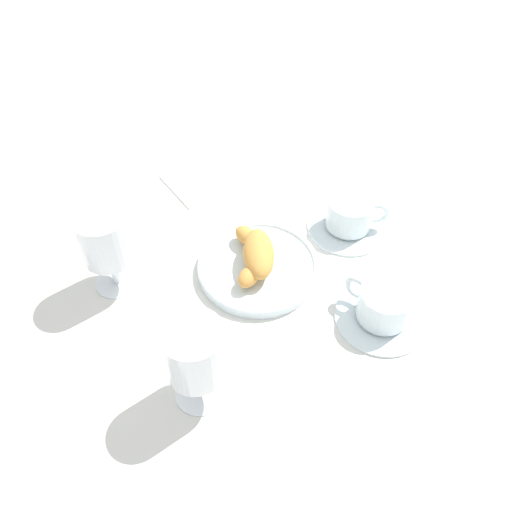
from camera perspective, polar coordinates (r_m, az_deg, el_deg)
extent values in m
plane|color=silver|center=(0.85, 0.26, -1.58)|extent=(2.20, 2.20, 0.00)
cylinder|color=silver|center=(0.85, 0.00, -1.04)|extent=(0.19, 0.19, 0.01)
torus|color=silver|center=(0.84, 0.00, -0.72)|extent=(0.19, 0.19, 0.01)
ellipsoid|color=#CC893D|center=(0.82, 0.00, 0.48)|extent=(0.10, 0.05, 0.04)
ellipsoid|color=#CC893D|center=(0.86, -1.06, 2.15)|extent=(0.05, 0.05, 0.03)
ellipsoid|color=#CC893D|center=(0.80, -0.75, -2.18)|extent=(0.05, 0.05, 0.03)
cylinder|color=silver|center=(0.81, 13.15, -6.29)|extent=(0.14, 0.14, 0.01)
cylinder|color=silver|center=(0.79, 13.53, -4.98)|extent=(0.08, 0.08, 0.05)
cylinder|color=brown|center=(0.77, 13.81, -3.98)|extent=(0.07, 0.07, 0.01)
torus|color=silver|center=(0.79, 10.74, -3.34)|extent=(0.03, 0.04, 0.04)
cylinder|color=silver|center=(0.93, 9.68, 3.15)|extent=(0.14, 0.14, 0.01)
cylinder|color=silver|center=(0.91, 9.92, 4.53)|extent=(0.08, 0.08, 0.05)
cylinder|color=brown|center=(0.89, 10.10, 5.56)|extent=(0.07, 0.07, 0.01)
torus|color=silver|center=(0.91, 12.75, 4.47)|extent=(0.01, 0.04, 0.04)
cylinder|color=white|center=(0.86, -14.51, -2.60)|extent=(0.07, 0.07, 0.01)
cylinder|color=white|center=(0.84, -14.89, -1.29)|extent=(0.01, 0.01, 0.05)
cylinder|color=white|center=(0.79, -15.82, 1.92)|extent=(0.08, 0.08, 0.08)
cylinder|color=yellow|center=(0.80, -15.74, 1.65)|extent=(0.07, 0.07, 0.07)
cylinder|color=white|center=(0.73, -5.91, -14.16)|extent=(0.07, 0.07, 0.01)
cylinder|color=white|center=(0.71, -6.10, -13.01)|extent=(0.01, 0.01, 0.05)
cylinder|color=white|center=(0.65, -6.57, -10.08)|extent=(0.08, 0.08, 0.08)
cylinder|color=yellow|center=(0.66, -6.47, -10.74)|extent=(0.07, 0.07, 0.05)
cube|color=silver|center=(1.01, -6.03, 7.97)|extent=(0.15, 0.15, 0.01)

